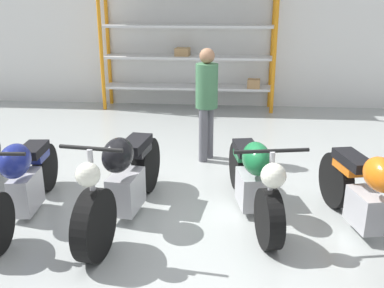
{
  "coord_description": "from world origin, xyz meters",
  "views": [
    {
      "loc": [
        0.42,
        -4.26,
        2.28
      ],
      "look_at": [
        0.0,
        0.4,
        0.7
      ],
      "focal_mm": 40.0,
      "sensor_mm": 36.0,
      "label": 1
    }
  ],
  "objects_px": {
    "shelving_rack": "(188,42)",
    "motorcycle_black": "(123,180)",
    "motorcycle_blue": "(22,180)",
    "person_browsing": "(207,96)",
    "motorcycle_green": "(253,179)",
    "motorcycle_orange": "(371,198)"
  },
  "relations": [
    {
      "from": "motorcycle_blue",
      "to": "motorcycle_black",
      "type": "relative_size",
      "value": 0.91
    },
    {
      "from": "motorcycle_blue",
      "to": "motorcycle_orange",
      "type": "relative_size",
      "value": 0.98
    },
    {
      "from": "motorcycle_orange",
      "to": "motorcycle_black",
      "type": "bearing_deg",
      "value": -106.93
    },
    {
      "from": "motorcycle_green",
      "to": "motorcycle_orange",
      "type": "bearing_deg",
      "value": 58.15
    },
    {
      "from": "motorcycle_green",
      "to": "motorcycle_black",
      "type": "bearing_deg",
      "value": -90.93
    },
    {
      "from": "shelving_rack",
      "to": "person_browsing",
      "type": "bearing_deg",
      "value": -79.55
    },
    {
      "from": "shelving_rack",
      "to": "motorcycle_black",
      "type": "height_order",
      "value": "shelving_rack"
    },
    {
      "from": "motorcycle_green",
      "to": "person_browsing",
      "type": "bearing_deg",
      "value": -170.98
    },
    {
      "from": "motorcycle_blue",
      "to": "motorcycle_green",
      "type": "xyz_separation_m",
      "value": [
        2.49,
        0.27,
        -0.0
      ]
    },
    {
      "from": "motorcycle_green",
      "to": "motorcycle_orange",
      "type": "distance_m",
      "value": 1.2
    },
    {
      "from": "motorcycle_blue",
      "to": "person_browsing",
      "type": "bearing_deg",
      "value": 131.38
    },
    {
      "from": "shelving_rack",
      "to": "motorcycle_blue",
      "type": "xyz_separation_m",
      "value": [
        -1.29,
        -5.15,
        -1.01
      ]
    },
    {
      "from": "motorcycle_green",
      "to": "motorcycle_orange",
      "type": "relative_size",
      "value": 0.96
    },
    {
      "from": "shelving_rack",
      "to": "motorcycle_orange",
      "type": "bearing_deg",
      "value": -66.34
    },
    {
      "from": "motorcycle_orange",
      "to": "person_browsing",
      "type": "bearing_deg",
      "value": -153.42
    },
    {
      "from": "motorcycle_black",
      "to": "motorcycle_green",
      "type": "height_order",
      "value": "motorcycle_black"
    },
    {
      "from": "motorcycle_green",
      "to": "person_browsing",
      "type": "xyz_separation_m",
      "value": [
        -0.61,
        1.69,
        0.54
      ]
    },
    {
      "from": "motorcycle_orange",
      "to": "motorcycle_blue",
      "type": "bearing_deg",
      "value": -105.18
    },
    {
      "from": "motorcycle_blue",
      "to": "motorcycle_green",
      "type": "height_order",
      "value": "motorcycle_blue"
    },
    {
      "from": "motorcycle_blue",
      "to": "motorcycle_orange",
      "type": "height_order",
      "value": "motorcycle_orange"
    },
    {
      "from": "motorcycle_black",
      "to": "person_browsing",
      "type": "xyz_separation_m",
      "value": [
        0.77,
        1.93,
        0.51
      ]
    },
    {
      "from": "shelving_rack",
      "to": "person_browsing",
      "type": "xyz_separation_m",
      "value": [
        0.59,
        -3.18,
        -0.47
      ]
    }
  ]
}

